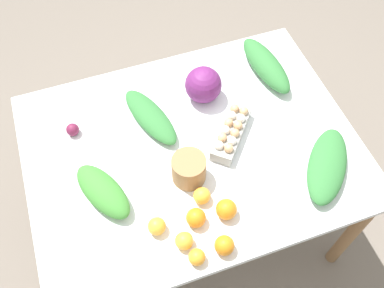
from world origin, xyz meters
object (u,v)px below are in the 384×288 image
at_px(greens_bunch_chard, 150,117).
at_px(orange_6, 157,226).
at_px(egg_carton, 231,132).
at_px(orange_1, 226,209).
at_px(greens_bunch_kale, 266,65).
at_px(greens_bunch_beet_tops, 103,191).
at_px(orange_5, 196,218).
at_px(orange_2, 224,245).
at_px(orange_3, 197,257).
at_px(greens_bunch_dandelion, 327,165).
at_px(beet_root, 73,130).
at_px(cabbage_purple, 203,85).
at_px(paper_bag, 189,169).
at_px(orange_0, 202,196).
at_px(orange_4, 184,241).

relative_size(greens_bunch_chard, orange_6, 5.18).
relative_size(egg_carton, orange_1, 3.42).
distance_m(egg_carton, greens_bunch_kale, 0.43).
relative_size(egg_carton, greens_bunch_chard, 0.78).
distance_m(greens_bunch_beet_tops, greens_bunch_chard, 0.41).
bearing_deg(orange_5, orange_2, -65.68).
distance_m(greens_bunch_chard, orange_5, 0.53).
relative_size(greens_bunch_chard, orange_5, 4.69).
bearing_deg(greens_bunch_chard, orange_3, -91.70).
xyz_separation_m(greens_bunch_dandelion, orange_2, (-0.53, -0.17, -0.00)).
bearing_deg(orange_2, beet_root, 121.15).
distance_m(cabbage_purple, greens_bunch_dandelion, 0.65).
relative_size(cabbage_purple, orange_1, 2.03).
bearing_deg(greens_bunch_beet_tops, greens_bunch_chard, 46.50).
bearing_deg(paper_bag, orange_2, -86.35).
relative_size(egg_carton, orange_6, 4.03).
bearing_deg(cabbage_purple, orange_3, -111.93).
distance_m(orange_0, orange_4, 0.20).
bearing_deg(orange_5, greens_bunch_chard, 93.04).
bearing_deg(orange_4, egg_carton, 48.34).
xyz_separation_m(orange_0, orange_1, (0.07, -0.09, 0.01)).
bearing_deg(orange_6, orange_3, -57.38).
bearing_deg(orange_6, paper_bag, 43.10).
distance_m(cabbage_purple, beet_root, 0.62).
xyz_separation_m(egg_carton, orange_3, (-0.33, -0.47, -0.01)).
height_order(egg_carton, orange_6, egg_carton).
height_order(greens_bunch_dandelion, orange_2, greens_bunch_dandelion).
xyz_separation_m(beet_root, orange_1, (0.49, -0.58, 0.01)).
relative_size(paper_bag, greens_bunch_chard, 0.38).
bearing_deg(beet_root, greens_bunch_dandelion, -29.36).
xyz_separation_m(cabbage_purple, orange_6, (-0.40, -0.56, -0.05)).
relative_size(beet_root, orange_5, 0.73).
xyz_separation_m(egg_carton, paper_bag, (-0.24, -0.13, 0.02)).
bearing_deg(orange_4, greens_bunch_dandelion, 9.20).
bearing_deg(egg_carton, orange_6, -13.97).
height_order(greens_bunch_kale, orange_1, greens_bunch_kale).
bearing_deg(orange_1, paper_bag, 111.60).
xyz_separation_m(beet_root, orange_2, (0.43, -0.71, 0.01)).
bearing_deg(orange_5, orange_1, -3.40).
distance_m(paper_bag, greens_bunch_kale, 0.69).
distance_m(cabbage_purple, orange_5, 0.63).
relative_size(egg_carton, orange_3, 4.44).
distance_m(greens_bunch_dandelion, orange_4, 0.67).
bearing_deg(greens_bunch_chard, greens_bunch_dandelion, -38.38).
distance_m(egg_carton, orange_1, 0.37).
xyz_separation_m(greens_bunch_dandelion, orange_3, (-0.64, -0.18, -0.01)).
relative_size(orange_1, orange_5, 1.07).
xyz_separation_m(orange_0, orange_3, (-0.10, -0.23, -0.00)).
relative_size(greens_bunch_dandelion, orange_2, 4.98).
distance_m(egg_carton, orange_0, 0.33).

